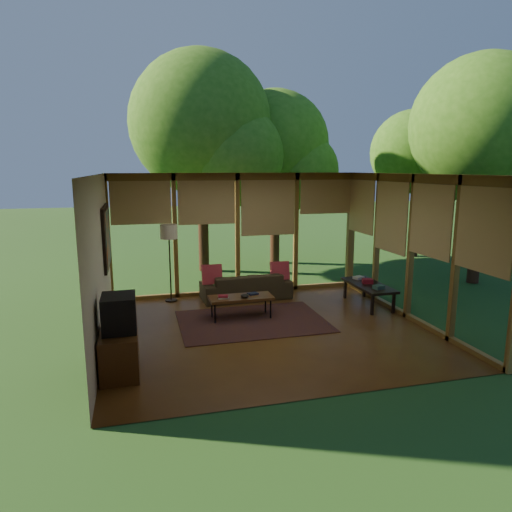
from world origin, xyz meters
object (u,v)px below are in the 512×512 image
object	(u,v)px
sofa	(246,286)
media_cabinet	(120,351)
television	(119,313)
floor_lamp	(169,236)
side_console	(368,286)
coffee_table	(241,298)

from	to	relation	value
sofa	media_cabinet	distance (m)	4.00
television	floor_lamp	xyz separation A→B (m)	(0.92, 3.32, 0.56)
side_console	sofa	bearing A→B (deg)	154.31
sofa	television	size ratio (longest dim) A/B	3.49
floor_lamp	coffee_table	xyz separation A→B (m)	(1.20, -1.49, -1.01)
television	side_console	size ratio (longest dim) A/B	0.39
television	floor_lamp	bearing A→B (deg)	74.42
television	sofa	bearing A→B (deg)	50.78
side_console	television	bearing A→B (deg)	-157.93
sofa	floor_lamp	world-z (taller)	floor_lamp
floor_lamp	coffee_table	bearing A→B (deg)	-51.20
television	floor_lamp	size ratio (longest dim) A/B	0.33
media_cabinet	television	world-z (taller)	television
television	side_console	distance (m)	5.25
media_cabinet	coffee_table	world-z (taller)	media_cabinet
sofa	coffee_table	size ratio (longest dim) A/B	1.60
television	side_console	world-z (taller)	television
media_cabinet	floor_lamp	xyz separation A→B (m)	(0.94, 3.32, 1.11)
media_cabinet	coffee_table	xyz separation A→B (m)	(2.14, 1.83, 0.09)
sofa	coffee_table	distance (m)	1.33
sofa	side_console	xyz separation A→B (m)	(2.33, -1.12, 0.13)
sofa	media_cabinet	bearing A→B (deg)	47.44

